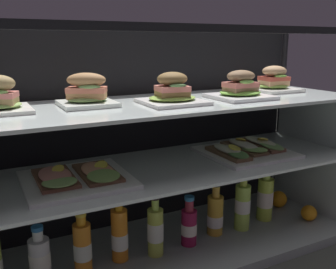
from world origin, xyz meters
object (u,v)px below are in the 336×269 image
Objects in this scene: open_sandwich_tray_mid_left at (77,178)px; juice_bottle_front_middle at (120,235)px; plated_roll_sandwich_mid_right at (240,89)px; juice_bottle_front_left_end at (83,247)px; juice_bottle_front_second at (242,206)px; plated_roll_sandwich_far_right at (87,93)px; juice_bottle_front_right_end at (266,198)px; plated_roll_sandwich_center at (172,93)px; orange_fruit_beside_bottles at (279,199)px; juice_bottle_near_post at (189,225)px; orange_fruit_near_left_post at (309,213)px; plated_roll_sandwich_near_left_corner at (274,82)px; open_sandwich_tray_center at (246,149)px; juice_bottle_back_left at (215,215)px; juice_bottle_back_center at (40,260)px; juice_bottle_tucked_behind at (155,231)px.

open_sandwich_tray_mid_left is 0.28m from juice_bottle_front_middle.
plated_roll_sandwich_mid_right is at bearing -4.15° from juice_bottle_front_middle.
juice_bottle_front_second is at bearing 0.10° from juice_bottle_front_left_end.
juice_bottle_front_right_end is at bearing -3.50° from plated_roll_sandwich_far_right.
plated_roll_sandwich_center is 2.61× the size of orange_fruit_beside_bottles.
juice_bottle_near_post reaches higher than orange_fruit_near_left_post.
orange_fruit_near_left_post is at bearing -4.81° from open_sandwich_tray_mid_left.
plated_roll_sandwich_near_left_corner reaches higher than open_sandwich_tray_center.
orange_fruit_beside_bottles is at bearing 18.00° from juice_bottle_front_second.
plated_roll_sandwich_far_right is at bearing 44.05° from open_sandwich_tray_mid_left.
juice_bottle_back_left is at bearing 168.25° from orange_fruit_near_left_post.
plated_roll_sandwich_near_left_corner is 0.56× the size of open_sandwich_tray_center.
open_sandwich_tray_mid_left is at bearing 99.28° from juice_bottle_front_left_end.
plated_roll_sandwich_center is 1.03× the size of juice_bottle_near_post.
plated_roll_sandwich_center reaches higher than juice_bottle_back_center.
open_sandwich_tray_center is 0.30m from juice_bottle_back_left.
plated_roll_sandwich_far_right and plated_roll_sandwich_near_left_corner have the same top height.
juice_bottle_back_center is at bearing -179.89° from juice_bottle_front_second.
juice_bottle_tucked_behind is 0.73m from orange_fruit_near_left_post.
juice_bottle_tucked_behind is 1.07× the size of juice_bottle_back_left.
juice_bottle_back_left is at bearing 0.78° from open_sandwich_tray_mid_left.
plated_roll_sandwich_near_left_corner is 0.95× the size of juice_bottle_near_post.
plated_roll_sandwich_mid_right is 0.80m from juice_bottle_front_left_end.
plated_roll_sandwich_mid_right is 0.96× the size of juice_bottle_front_left_end.
plated_roll_sandwich_center reaches higher than juice_bottle_tucked_behind.
open_sandwich_tray_center reaches higher than juice_bottle_front_second.
plated_roll_sandwich_near_left_corner is at bearing 22.37° from juice_bottle_front_second.
juice_bottle_front_right_end is (0.97, 0.02, 0.02)m from juice_bottle_back_center.
plated_roll_sandwich_center is 0.43m from open_sandwich_tray_mid_left.
juice_bottle_front_left_end reaches higher than juice_bottle_near_post.
orange_fruit_beside_bottles is at bearing 10.64° from juice_bottle_back_left.
open_sandwich_tray_mid_left is at bearing 177.55° from juice_bottle_near_post.
open_sandwich_tray_mid_left reaches higher than juice_bottle_front_second.
plated_roll_sandwich_far_right is 0.56m from juice_bottle_tucked_behind.
juice_bottle_near_post is 2.89× the size of orange_fruit_near_left_post.
orange_fruit_beside_bottles is (0.15, 0.07, -0.06)m from juice_bottle_front_right_end.
juice_bottle_front_middle is 1.01× the size of juice_bottle_tucked_behind.
plated_roll_sandwich_near_left_corner is at bearing 11.25° from juice_bottle_near_post.
plated_roll_sandwich_far_right is at bearing 157.39° from juice_bottle_tucked_behind.
plated_roll_sandwich_near_left_corner is 0.51m from juice_bottle_front_right_end.
juice_bottle_front_left_end is at bearing 177.95° from plated_roll_sandwich_mid_right.
plated_roll_sandwich_far_right reaches higher than juice_bottle_back_left.
plated_roll_sandwich_far_right reaches higher than juice_bottle_front_second.
juice_bottle_tucked_behind reaches higher than juice_bottle_front_left_end.
juice_bottle_front_left_end is at bearing -178.14° from juice_bottle_back_left.
plated_roll_sandwich_mid_right is 0.68m from open_sandwich_tray_mid_left.
plated_roll_sandwich_center is at bearing -1.88° from juice_bottle_back_center.
juice_bottle_back_center is 0.93× the size of juice_bottle_front_left_end.
juice_bottle_front_second is at bearing 2.22° from juice_bottle_tucked_behind.
juice_bottle_front_right_end reaches higher than juice_bottle_front_left_end.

